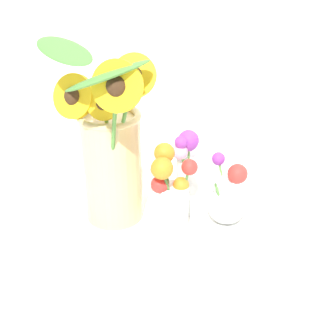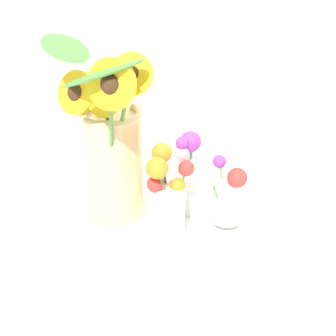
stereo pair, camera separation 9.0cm
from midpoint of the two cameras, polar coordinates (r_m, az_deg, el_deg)
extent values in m
plane|color=white|center=(0.95, -3.17, -8.84)|extent=(6.00, 6.00, 0.00)
cylinder|color=white|center=(0.97, -2.68, -6.83)|extent=(0.45, 0.45, 0.02)
cylinder|color=#D1B77A|center=(0.94, -9.54, -0.17)|extent=(0.12, 0.12, 0.22)
torus|color=#D1B77A|center=(0.89, -10.12, 6.18)|extent=(0.12, 0.12, 0.01)
cylinder|color=#4C8438|center=(0.85, -9.77, 2.22)|extent=(0.08, 0.09, 0.26)
cylinder|color=yellow|center=(0.75, -9.73, 9.75)|extent=(0.10, 0.04, 0.10)
sphere|color=#382314|center=(0.75, -9.73, 9.75)|extent=(0.04, 0.04, 0.04)
cylinder|color=#4C8438|center=(0.92, -12.07, 2.75)|extent=(0.04, 0.04, 0.20)
cylinder|color=yellow|center=(0.88, -14.37, 8.39)|extent=(0.10, 0.04, 0.09)
sphere|color=#382314|center=(0.88, -14.37, 8.39)|extent=(0.03, 0.03, 0.03)
cylinder|color=#4C8438|center=(0.91, -9.70, 1.98)|extent=(0.02, 0.06, 0.21)
cylinder|color=yellow|center=(0.85, -10.96, 7.72)|extent=(0.07, 0.03, 0.07)
sphere|color=#382314|center=(0.85, -10.96, 7.72)|extent=(0.03, 0.03, 0.03)
cylinder|color=#4C8438|center=(0.86, -8.98, 3.38)|extent=(0.08, 0.02, 0.24)
cylinder|color=yellow|center=(0.79, -7.52, 11.06)|extent=(0.09, 0.05, 0.09)
sphere|color=#382314|center=(0.79, -7.52, 11.06)|extent=(0.03, 0.03, 0.03)
ellipsoid|color=#477F38|center=(0.81, -15.82, 13.58)|extent=(0.16, 0.13, 0.03)
ellipsoid|color=#477F38|center=(0.75, -10.87, 10.93)|extent=(0.15, 0.13, 0.07)
cylinder|color=white|center=(0.89, -2.25, -5.46)|extent=(0.06, 0.06, 0.11)
cylinder|color=#427533|center=(0.88, -1.82, -4.73)|extent=(0.01, 0.02, 0.08)
sphere|color=orange|center=(0.86, -1.34, -2.09)|extent=(0.03, 0.03, 0.03)
cylinder|color=#427533|center=(0.88, -3.41, -4.63)|extent=(0.02, 0.02, 0.09)
sphere|color=red|center=(0.85, -4.26, -2.10)|extent=(0.03, 0.03, 0.03)
cylinder|color=#427533|center=(0.87, -3.05, -2.27)|extent=(0.02, 0.02, 0.13)
sphere|color=orange|center=(0.85, -3.52, 1.85)|extent=(0.04, 0.04, 0.04)
cylinder|color=#427533|center=(0.87, -0.98, -3.09)|extent=(0.02, 0.01, 0.11)
sphere|color=red|center=(0.84, -0.41, 0.03)|extent=(0.03, 0.03, 0.03)
cylinder|color=#427533|center=(0.86, -2.72, -3.52)|extent=(0.02, 0.04, 0.13)
sphere|color=orange|center=(0.82, -3.89, -0.13)|extent=(0.04, 0.04, 0.04)
sphere|color=white|center=(0.94, 4.44, -4.59)|extent=(0.08, 0.08, 0.08)
cylinder|color=white|center=(0.91, 4.56, -1.98)|extent=(0.04, 0.04, 0.02)
cylinder|color=#568E42|center=(0.91, 3.32, -3.19)|extent=(0.02, 0.02, 0.08)
sphere|color=white|center=(0.88, 2.56, -1.01)|extent=(0.03, 0.03, 0.03)
cylinder|color=#568E42|center=(0.92, 4.80, -2.95)|extent=(0.03, 0.01, 0.08)
sphere|color=red|center=(0.90, 5.64, -0.79)|extent=(0.04, 0.04, 0.04)
cylinder|color=#568E42|center=(0.93, 4.04, -2.31)|extent=(0.03, 0.02, 0.11)
sphere|color=purple|center=(0.91, 3.36, 1.06)|extent=(0.03, 0.03, 0.03)
cylinder|color=white|center=(0.97, 0.26, -1.97)|extent=(0.07, 0.07, 0.12)
cylinder|color=#568E42|center=(0.95, -0.13, 0.00)|extent=(0.01, 0.02, 0.13)
sphere|color=purple|center=(0.92, -0.31, 3.29)|extent=(0.04, 0.04, 0.04)
cylinder|color=#568E42|center=(0.94, -0.22, -1.18)|extent=(0.03, 0.03, 0.12)
sphere|color=pink|center=(0.91, -1.39, 1.93)|extent=(0.03, 0.03, 0.03)
cylinder|color=#568E42|center=(0.94, -0.74, -0.06)|extent=(0.01, 0.03, 0.12)
sphere|color=purple|center=(0.90, -1.29, 3.06)|extent=(0.03, 0.03, 0.03)
camera|label=1|loc=(0.05, -92.86, -1.56)|focal=50.00mm
camera|label=2|loc=(0.05, 87.14, 1.56)|focal=50.00mm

